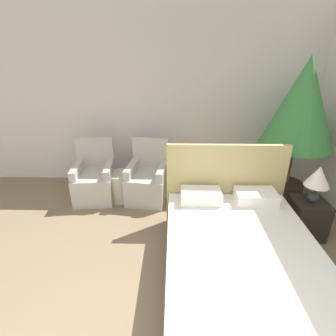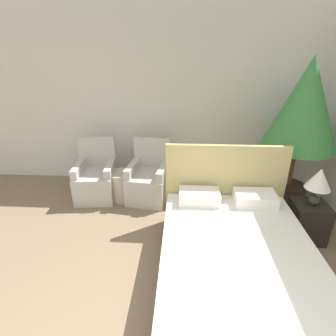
{
  "view_description": "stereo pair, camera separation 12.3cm",
  "coord_description": "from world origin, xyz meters",
  "px_view_note": "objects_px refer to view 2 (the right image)",
  "views": [
    {
      "loc": [
        0.14,
        -0.9,
        2.19
      ],
      "look_at": [
        0.07,
        2.49,
        0.68
      ],
      "focal_mm": 28.0,
      "sensor_mm": 36.0,
      "label": 1
    },
    {
      "loc": [
        0.26,
        -0.89,
        2.19
      ],
      "look_at": [
        0.07,
        2.49,
        0.68
      ],
      "focal_mm": 28.0,
      "sensor_mm": 36.0,
      "label": 2
    }
  ],
  "objects_px": {
    "nightstand": "(307,221)",
    "table_lamp": "(319,181)",
    "armchair_near_window_left": "(96,181)",
    "potted_palm": "(304,110)",
    "side_table": "(122,186)",
    "armchair_near_window_right": "(148,182)",
    "bed": "(235,257)"
  },
  "relations": [
    {
      "from": "nightstand",
      "to": "table_lamp",
      "type": "bearing_deg",
      "value": -23.19
    },
    {
      "from": "armchair_near_window_left",
      "to": "potted_palm",
      "type": "xyz_separation_m",
      "value": [
        3.03,
        -0.02,
        1.17
      ]
    },
    {
      "from": "armchair_near_window_left",
      "to": "nightstand",
      "type": "distance_m",
      "value": 3.09
    },
    {
      "from": "armchair_near_window_left",
      "to": "side_table",
      "type": "bearing_deg",
      "value": -12.88
    },
    {
      "from": "armchair_near_window_right",
      "to": "side_table",
      "type": "relative_size",
      "value": 2.01
    },
    {
      "from": "side_table",
      "to": "armchair_near_window_left",
      "type": "bearing_deg",
      "value": 172.56
    },
    {
      "from": "armchair_near_window_left",
      "to": "table_lamp",
      "type": "height_order",
      "value": "table_lamp"
    },
    {
      "from": "bed",
      "to": "side_table",
      "type": "height_order",
      "value": "bed"
    },
    {
      "from": "nightstand",
      "to": "table_lamp",
      "type": "distance_m",
      "value": 0.57
    },
    {
      "from": "bed",
      "to": "table_lamp",
      "type": "bearing_deg",
      "value": 34.32
    },
    {
      "from": "table_lamp",
      "to": "side_table",
      "type": "distance_m",
      "value": 2.74
    },
    {
      "from": "armchair_near_window_left",
      "to": "potted_palm",
      "type": "bearing_deg",
      "value": -5.85
    },
    {
      "from": "nightstand",
      "to": "potted_palm",
      "type": "bearing_deg",
      "value": 85.7
    },
    {
      "from": "armchair_near_window_left",
      "to": "table_lamp",
      "type": "xyz_separation_m",
      "value": [
        2.97,
        -0.9,
        0.53
      ]
    },
    {
      "from": "potted_palm",
      "to": "armchair_near_window_left",
      "type": "bearing_deg",
      "value": 179.59
    },
    {
      "from": "table_lamp",
      "to": "bed",
      "type": "bearing_deg",
      "value": -145.68
    },
    {
      "from": "bed",
      "to": "nightstand",
      "type": "height_order",
      "value": "bed"
    },
    {
      "from": "armchair_near_window_left",
      "to": "armchair_near_window_right",
      "type": "xyz_separation_m",
      "value": [
        0.85,
        -0.0,
        0.0
      ]
    },
    {
      "from": "armchair_near_window_right",
      "to": "nightstand",
      "type": "relative_size",
      "value": 1.88
    },
    {
      "from": "side_table",
      "to": "table_lamp",
      "type": "bearing_deg",
      "value": -18.32
    },
    {
      "from": "potted_palm",
      "to": "table_lamp",
      "type": "height_order",
      "value": "potted_palm"
    },
    {
      "from": "bed",
      "to": "armchair_near_window_left",
      "type": "relative_size",
      "value": 2.22
    },
    {
      "from": "potted_palm",
      "to": "side_table",
      "type": "height_order",
      "value": "potted_palm"
    },
    {
      "from": "bed",
      "to": "side_table",
      "type": "xyz_separation_m",
      "value": [
        -1.51,
        1.55,
        -0.04
      ]
    },
    {
      "from": "armchair_near_window_right",
      "to": "nightstand",
      "type": "bearing_deg",
      "value": -15.17
    },
    {
      "from": "potted_palm",
      "to": "side_table",
      "type": "xyz_separation_m",
      "value": [
        -2.6,
        -0.03,
        -1.22
      ]
    },
    {
      "from": "bed",
      "to": "potted_palm",
      "type": "height_order",
      "value": "potted_palm"
    },
    {
      "from": "bed",
      "to": "potted_palm",
      "type": "xyz_separation_m",
      "value": [
        1.09,
        1.58,
        1.19
      ]
    },
    {
      "from": "bed",
      "to": "armchair_near_window_left",
      "type": "height_order",
      "value": "bed"
    },
    {
      "from": "side_table",
      "to": "nightstand",
      "type": "bearing_deg",
      "value": -18.3
    },
    {
      "from": "potted_palm",
      "to": "side_table",
      "type": "bearing_deg",
      "value": -179.26
    },
    {
      "from": "bed",
      "to": "nightstand",
      "type": "bearing_deg",
      "value": 34.68
    }
  ]
}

